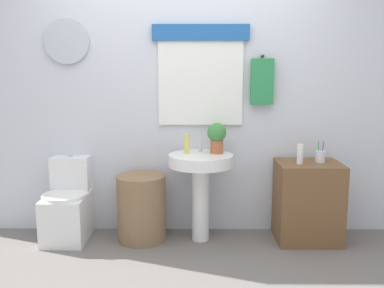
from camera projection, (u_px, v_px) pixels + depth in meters
name	position (u px, v px, depth m)	size (l,w,h in m)	color
ground_plane	(180.00, 287.00, 2.94)	(8.00, 8.00, 0.00)	slate
back_wall	(184.00, 90.00, 3.85)	(4.40, 0.18, 2.60)	silver
toilet	(68.00, 207.00, 3.77)	(0.38, 0.51, 0.73)	white
laundry_hamper	(141.00, 208.00, 3.73)	(0.43, 0.43, 0.58)	#846647
pedestal_sink	(201.00, 174.00, 3.68)	(0.55, 0.55, 0.77)	white
faucet	(200.00, 146.00, 3.76)	(0.03, 0.03, 0.10)	silver
wooden_cabinet	(308.00, 202.00, 3.71)	(0.54, 0.44, 0.70)	brown
soap_bottle	(187.00, 144.00, 3.68)	(0.05, 0.05, 0.17)	#DBD166
potted_plant	(217.00, 136.00, 3.68)	(0.17, 0.17, 0.27)	#AD5B38
lotion_bottle	(300.00, 154.00, 3.60)	(0.05, 0.05, 0.17)	white
toothbrush_cup	(320.00, 156.00, 3.66)	(0.08, 0.08, 0.19)	silver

